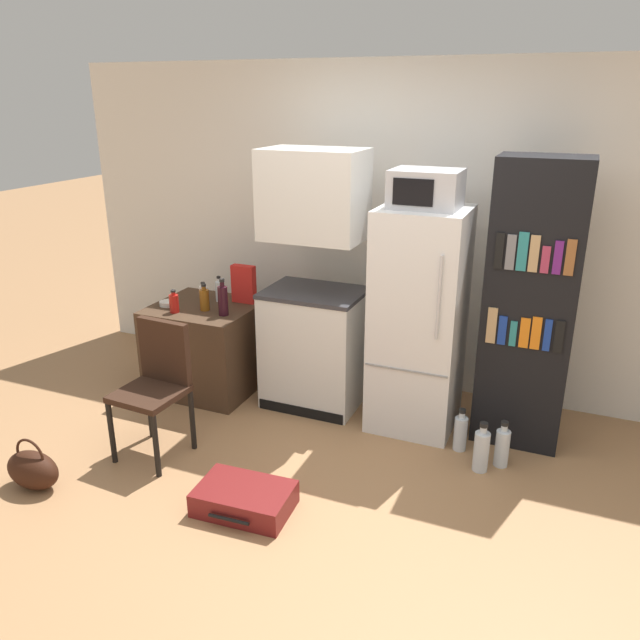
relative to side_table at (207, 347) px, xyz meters
name	(u,v)px	position (x,y,z in m)	size (l,w,h in m)	color
ground_plane	(319,522)	(1.50, -1.24, -0.35)	(24.00, 24.00, 0.00)	#A3754C
wall_back	(445,234)	(1.70, 0.76, 0.91)	(6.40, 0.10, 2.51)	white
side_table	(207,347)	(0.00, 0.00, 0.00)	(0.79, 0.73, 0.70)	#422D1E
kitchen_hutch	(314,294)	(0.90, 0.10, 0.53)	(0.72, 0.55, 1.91)	silver
refrigerator	(419,321)	(1.69, 0.08, 0.43)	(0.59, 0.60, 1.57)	white
microwave	(426,189)	(1.69, 0.08, 1.34)	(0.44, 0.36, 0.24)	#B7B7BC
bookshelf	(530,306)	(2.40, 0.17, 0.61)	(0.57, 0.40, 1.92)	black
bottle_milk_white	(203,293)	(-0.07, 0.10, 0.42)	(0.07, 0.07, 0.15)	white
bottle_ketchup_red	(174,303)	(-0.12, -0.22, 0.42)	(0.07, 0.07, 0.18)	#AD1914
bottle_amber_beer	(204,299)	(0.07, -0.09, 0.44)	(0.07, 0.07, 0.21)	brown
bottle_clear_short	(219,291)	(0.05, 0.15, 0.44)	(0.06, 0.06, 0.21)	silver
bottle_wine_dark	(223,300)	(0.25, -0.13, 0.47)	(0.07, 0.07, 0.28)	black
bowl	(168,303)	(-0.26, -0.11, 0.37)	(0.13, 0.13, 0.04)	silver
cereal_box	(244,284)	(0.25, 0.20, 0.50)	(0.19, 0.07, 0.30)	red
chair	(157,377)	(0.23, -0.93, 0.18)	(0.42, 0.43, 0.89)	black
suitcase_large_flat	(244,499)	(1.06, -1.30, -0.28)	(0.56, 0.41, 0.14)	maroon
handbag	(33,469)	(-0.23, -1.60, -0.23)	(0.36, 0.20, 0.33)	#33190F
water_bottle_front	(460,432)	(2.08, -0.17, -0.22)	(0.09, 0.09, 0.30)	silver
water_bottle_middle	(502,447)	(2.36, -0.26, -0.22)	(0.09, 0.09, 0.32)	silver
water_bottle_back	(481,450)	(2.24, -0.36, -0.21)	(0.10, 0.10, 0.34)	silver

